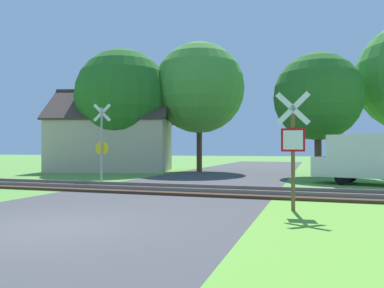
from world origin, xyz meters
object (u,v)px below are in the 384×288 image
at_px(stop_sign_near, 293,144).
at_px(crossing_sign_far, 102,140).
at_px(tree_right, 318,97).
at_px(house, 113,143).
at_px(tree_left, 123,97).
at_px(mail_truck, 376,157).
at_px(tree_center, 199,88).

distance_m(stop_sign_near, crossing_sign_far, 11.05).
bearing_deg(stop_sign_near, tree_right, -96.44).
height_order(stop_sign_near, house, house).
relative_size(stop_sign_near, crossing_sign_far, 0.81).
xyz_separation_m(stop_sign_near, tree_left, (-12.53, 14.06, 3.62)).
height_order(tree_right, mail_truck, tree_right).
bearing_deg(tree_center, crossing_sign_far, -100.75).
relative_size(tree_right, mail_truck, 1.39).
xyz_separation_m(house, tree_right, (14.33, -1.28, 2.65)).
relative_size(crossing_sign_far, tree_right, 0.52).
height_order(tree_right, tree_center, tree_center).
height_order(tree_left, tree_center, tree_center).
relative_size(crossing_sign_far, tree_center, 0.41).
distance_m(crossing_sign_far, tree_left, 9.32).
bearing_deg(tree_right, stop_sign_near, -93.38).
relative_size(stop_sign_near, tree_right, 0.42).
bearing_deg(stop_sign_near, tree_center, -68.40).
xyz_separation_m(tree_left, tree_center, (5.16, 2.00, 0.69)).
relative_size(tree_right, tree_center, 0.78).
bearing_deg(house, tree_right, -20.08).
relative_size(crossing_sign_far, house, 0.39).
bearing_deg(house, mail_truck, -35.34).
height_order(tree_left, mail_truck, tree_left).
distance_m(stop_sign_near, mail_truck, 8.88).
distance_m(tree_right, mail_truck, 6.46).
distance_m(tree_left, tree_center, 5.58).
relative_size(tree_right, tree_left, 0.83).
bearing_deg(mail_truck, house, 84.95).
relative_size(house, mail_truck, 1.89).
bearing_deg(house, tree_left, -37.93).
bearing_deg(tree_center, tree_right, -19.25).
xyz_separation_m(crossing_sign_far, tree_left, (-3.25, 8.09, 3.31)).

